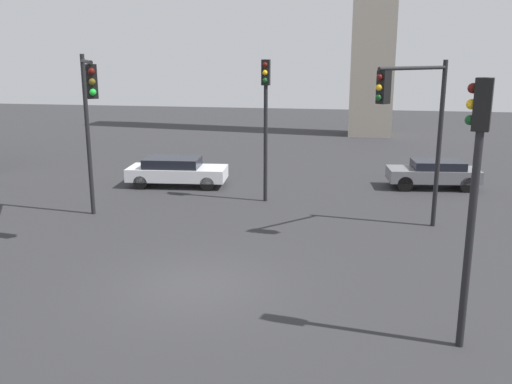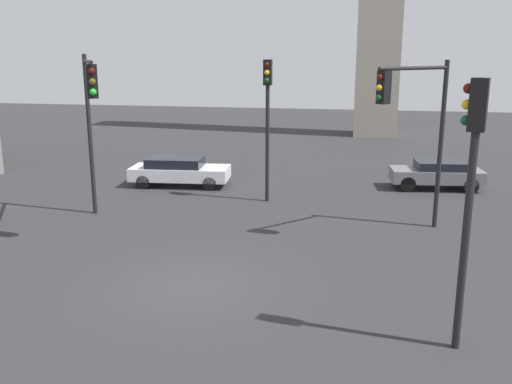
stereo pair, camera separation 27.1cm
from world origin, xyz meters
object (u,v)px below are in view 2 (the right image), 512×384
traffic_light_0 (416,113)px  car_4 (179,171)px  traffic_light_1 (471,168)px  car_3 (437,174)px  traffic_light_3 (268,105)px  traffic_light_4 (90,105)px

traffic_light_0 → car_4: bearing=-75.3°
traffic_light_1 → car_3: traffic_light_1 is taller
traffic_light_3 → car_4: traffic_light_3 is taller
traffic_light_4 → traffic_light_3: bearing=101.8°
traffic_light_1 → traffic_light_0: bearing=-70.6°
traffic_light_3 → car_3: traffic_light_3 is taller
traffic_light_0 → car_3: (1.72, 7.04, -3.40)m
traffic_light_3 → car_3: size_ratio=1.38×
traffic_light_0 → car_3: traffic_light_0 is taller
traffic_light_4 → car_3: size_ratio=1.44×
traffic_light_3 → car_3: (7.19, 3.64, -3.28)m
traffic_light_4 → car_3: 15.40m
traffic_light_1 → car_4: traffic_light_1 is taller
traffic_light_3 → car_4: size_ratio=1.24×
traffic_light_4 → traffic_light_1: bearing=30.4°
traffic_light_0 → car_4: size_ratio=1.25×
traffic_light_0 → traffic_light_4: bearing=-39.9°
car_3 → car_4: 11.82m
traffic_light_0 → traffic_light_1: (0.47, -7.58, -0.26)m
traffic_light_0 → traffic_light_1: 7.60m
car_3 → car_4: bearing=1.8°
traffic_light_0 → traffic_light_4: size_ratio=0.97×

